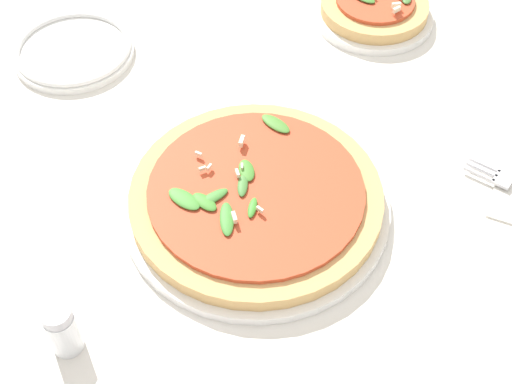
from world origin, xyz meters
The scene contains 5 objects.
ground_plane centered at (0.00, 0.00, 0.00)m, with size 6.00×6.00×0.00m, color silver.
pizza_arugula_main centered at (0.01, -0.01, 0.02)m, with size 0.32×0.32×0.05m.
pizza_personal_side centered at (0.05, -0.41, 0.02)m, with size 0.18×0.18×0.05m.
side_plate_white centered at (0.38, -0.11, 0.01)m, with size 0.17×0.17×0.02m.
shaker_pepper centered at (0.07, 0.25, 0.03)m, with size 0.03×0.03×0.07m.
Camera 1 is at (-0.27, 0.44, 0.66)m, focal length 50.00 mm.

